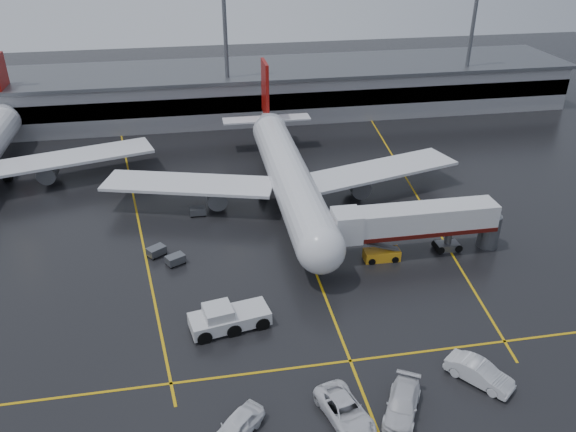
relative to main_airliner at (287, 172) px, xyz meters
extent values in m
plane|color=black|center=(0.00, -9.70, -4.21)|extent=(220.00, 220.00, 0.00)
cube|color=gold|center=(0.00, -9.70, -4.20)|extent=(0.25, 90.00, 0.02)
cube|color=gold|center=(0.00, -31.70, -4.20)|extent=(60.00, 0.25, 0.02)
cube|color=gold|center=(-20.00, 0.30, -4.20)|extent=(9.99, 69.35, 0.02)
cube|color=gold|center=(18.00, 0.30, -4.20)|extent=(7.57, 69.64, 0.02)
cube|color=gray|center=(0.00, 38.30, -0.21)|extent=(120.00, 18.00, 8.00)
cube|color=black|center=(0.00, 29.50, 0.29)|extent=(120.00, 0.40, 3.00)
cube|color=#595B60|center=(0.00, 38.30, 4.09)|extent=(122.00, 19.00, 0.60)
cylinder|color=#595B60|center=(-5.00, 32.30, 8.29)|extent=(0.70, 0.70, 25.00)
cylinder|color=#595B60|center=(40.00, 32.30, 8.29)|extent=(0.70, 0.70, 25.00)
cylinder|color=silver|center=(0.00, -1.70, -0.01)|extent=(5.20, 36.00, 5.20)
sphere|color=silver|center=(0.00, -19.70, -0.01)|extent=(5.20, 5.20, 5.20)
cone|color=silver|center=(0.00, 19.30, 0.59)|extent=(4.94, 8.00, 4.94)
cube|color=maroon|center=(0.00, 20.30, 5.49)|extent=(0.50, 5.50, 8.50)
cube|color=silver|center=(0.00, 19.30, 0.79)|extent=(14.00, 3.00, 0.25)
cube|color=silver|center=(-13.00, 0.30, -0.81)|extent=(22.80, 11.83, 0.40)
cube|color=silver|center=(13.00, 0.30, -0.81)|extent=(22.80, 11.83, 0.40)
cylinder|color=#595B60|center=(-9.50, -0.70, -2.21)|extent=(2.60, 4.50, 2.60)
cylinder|color=#595B60|center=(9.50, -0.70, -2.21)|extent=(2.60, 4.50, 2.60)
cylinder|color=#595B60|center=(0.00, -16.70, -3.21)|extent=(0.56, 0.56, 2.00)
cylinder|color=#595B60|center=(-3.20, 1.30, -3.21)|extent=(0.56, 0.56, 2.00)
cylinder|color=#595B60|center=(3.20, 1.30, -3.21)|extent=(0.56, 0.56, 2.00)
cylinder|color=black|center=(0.00, -16.70, -3.76)|extent=(0.40, 1.10, 1.10)
cylinder|color=black|center=(-3.20, 1.30, -3.66)|extent=(1.00, 1.40, 1.40)
cylinder|color=black|center=(3.20, 1.30, -3.66)|extent=(1.00, 1.40, 1.40)
cone|color=silver|center=(-42.00, 31.30, 0.59)|extent=(4.94, 8.00, 4.94)
cube|color=maroon|center=(-42.00, 32.30, 5.49)|extent=(0.50, 5.50, 8.50)
cube|color=silver|center=(-42.00, 31.30, 0.79)|extent=(14.00, 3.00, 0.25)
cube|color=silver|center=(-29.00, 12.30, -0.81)|extent=(22.80, 11.83, 0.40)
cylinder|color=#595B60|center=(-32.50, 11.30, -2.21)|extent=(2.60, 4.50, 2.60)
cylinder|color=#595B60|center=(-38.80, 13.30, -3.21)|extent=(0.56, 0.56, 2.00)
cylinder|color=black|center=(-38.80, 13.30, -3.66)|extent=(1.00, 1.40, 1.40)
cube|color=silver|center=(12.00, -15.70, 0.19)|extent=(18.00, 3.20, 3.00)
cube|color=#460D09|center=(12.00, -15.70, -1.11)|extent=(18.00, 3.30, 0.50)
cube|color=silver|center=(3.80, -15.70, 0.19)|extent=(3.00, 3.40, 3.30)
cylinder|color=#595B60|center=(16.00, -15.70, -2.71)|extent=(0.80, 0.80, 3.00)
cube|color=#595B60|center=(16.00, -15.70, -3.76)|extent=(2.60, 1.60, 0.90)
cylinder|color=#595B60|center=(21.00, -15.70, -2.21)|extent=(2.40, 2.40, 4.00)
cylinder|color=black|center=(14.90, -15.70, -3.76)|extent=(0.90, 1.80, 0.90)
cylinder|color=black|center=(17.10, -15.70, -3.76)|extent=(0.90, 1.80, 0.90)
cube|color=silver|center=(-9.98, -25.20, -3.25)|extent=(7.88, 4.32, 1.28)
cube|color=silver|center=(-11.02, -25.40, -2.18)|extent=(2.99, 2.99, 1.07)
cube|color=black|center=(-11.02, -25.40, -2.18)|extent=(2.69, 2.69, 0.96)
cylinder|color=black|center=(-12.70, -25.72, -3.62)|extent=(1.96, 3.40, 1.39)
cylinder|color=black|center=(-9.98, -25.20, -3.62)|extent=(1.96, 3.40, 1.39)
cylinder|color=black|center=(-7.26, -24.69, -3.62)|extent=(1.96, 3.40, 1.39)
cube|color=orange|center=(7.87, -16.41, -3.59)|extent=(4.06, 1.77, 1.23)
cube|color=#595B60|center=(7.87, -16.41, -2.42)|extent=(3.90, 1.09, 1.40)
cylinder|color=black|center=(6.53, -16.38, -3.87)|extent=(0.82, 1.92, 0.78)
cylinder|color=black|center=(9.21, -16.44, -3.87)|extent=(0.82, 1.92, 0.78)
imported|color=silver|center=(-2.17, -37.85, -3.36)|extent=(4.28, 6.61, 1.69)
imported|color=silver|center=(2.44, -37.97, -3.36)|extent=(4.93, 6.23, 1.69)
imported|color=silver|center=(9.90, -35.92, -3.28)|extent=(5.03, 5.68, 1.87)
imported|color=white|center=(-10.56, -37.91, -3.35)|extent=(4.98, 5.03, 1.72)
cube|color=#595B60|center=(-14.99, -13.32, -3.56)|extent=(2.38, 2.09, 0.90)
cylinder|color=black|center=(-15.45, -14.14, -4.03)|extent=(0.40, 0.20, 0.40)
cylinder|color=black|center=(-14.04, -13.38, -4.03)|extent=(0.40, 0.20, 0.40)
cylinder|color=black|center=(-15.93, -13.26, -4.03)|extent=(0.40, 0.20, 0.40)
cylinder|color=black|center=(-14.52, -12.50, -4.03)|extent=(0.40, 0.20, 0.40)
cube|color=#595B60|center=(-17.11, -11.15, -3.56)|extent=(2.38, 2.22, 0.90)
cylinder|color=black|center=(-17.47, -12.02, -4.03)|extent=(0.40, 0.20, 0.40)
cylinder|color=black|center=(-16.17, -11.09, -4.03)|extent=(0.40, 0.20, 0.40)
cylinder|color=black|center=(-18.05, -11.20, -4.03)|extent=(0.40, 0.20, 0.40)
cylinder|color=black|center=(-16.74, -10.28, -4.03)|extent=(0.40, 0.20, 0.40)
cube|color=#595B60|center=(-12.10, -2.18, -3.56)|extent=(2.03, 1.34, 0.90)
cylinder|color=black|center=(-12.89, -2.69, -4.03)|extent=(0.40, 0.20, 0.40)
cylinder|color=black|center=(-11.29, -2.66, -4.03)|extent=(0.40, 0.20, 0.40)
cylinder|color=black|center=(-12.91, -1.69, -4.03)|extent=(0.40, 0.20, 0.40)
cylinder|color=black|center=(-11.31, -1.66, -4.03)|extent=(0.40, 0.20, 0.40)
camera|label=1|loc=(-12.07, -68.37, 31.00)|focal=35.83mm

